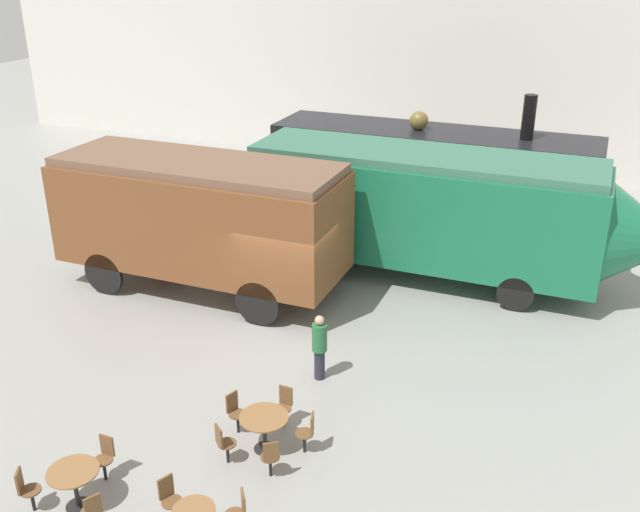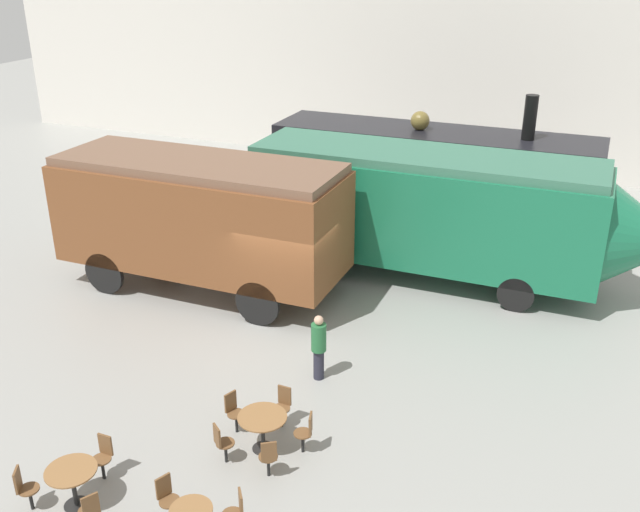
{
  "view_description": "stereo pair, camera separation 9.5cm",
  "coord_description": "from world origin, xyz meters",
  "views": [
    {
      "loc": [
        6.91,
        -14.73,
        9.06
      ],
      "look_at": [
        0.55,
        1.0,
        1.6
      ],
      "focal_mm": 40.0,
      "sensor_mm": 36.0,
      "label": 1
    },
    {
      "loc": [
        6.99,
        -14.69,
        9.06
      ],
      "look_at": [
        0.55,
        1.0,
        1.6
      ],
      "focal_mm": 40.0,
      "sensor_mm": 36.0,
      "label": 2
    }
  ],
  "objects": [
    {
      "name": "cafe_chair_0",
      "position": [
        2.29,
        -6.86,
        0.51
      ],
      "size": [
        0.4,
        0.4,
        0.87
      ],
      "rotation": [
        0.0,
        0.0,
        3.78
      ],
      "color": "black",
      "rests_on": "ground_plane"
    },
    {
      "name": "cafe_chair_8",
      "position": [
        1.18,
        -5.39,
        0.51
      ],
      "size": [
        0.4,
        0.41,
        0.87
      ],
      "rotation": [
        0.0,
        0.0,
        7.19
      ],
      "color": "black",
      "rests_on": "ground_plane"
    },
    {
      "name": "cafe_chair_9",
      "position": [
        2.18,
        -5.43,
        0.51
      ],
      "size": [
        0.4,
        0.4,
        0.87
      ],
      "rotation": [
        0.0,
        0.0,
        8.44
      ],
      "color": "black",
      "rests_on": "ground_plane"
    },
    {
      "name": "streamlined_locomotive",
      "position": [
        3.24,
        4.3,
        2.14
      ],
      "size": [
        12.01,
        2.81,
        3.71
      ],
      "color": "#196B47",
      "rests_on": "ground_plane"
    },
    {
      "name": "cafe_chair_5",
      "position": [
        -1.37,
        -7.74,
        0.51
      ],
      "size": [
        0.4,
        0.39,
        0.87
      ],
      "rotation": [
        0.0,
        0.0,
        13.08
      ],
      "color": "black",
      "rests_on": "ground_plane"
    },
    {
      "name": "steam_locomotive",
      "position": [
        1.66,
        8.52,
        2.02
      ],
      "size": [
        10.92,
        2.62,
        4.72
      ],
      "color": "black",
      "rests_on": "ground_plane"
    },
    {
      "name": "cafe_chair_10",
      "position": [
        2.52,
        -4.49,
        0.51
      ],
      "size": [
        0.39,
        0.37,
        0.87
      ],
      "rotation": [
        0.0,
        0.0,
        9.7
      ],
      "color": "black",
      "rests_on": "ground_plane"
    },
    {
      "name": "cafe_chair_1",
      "position": [
        1.04,
        -7.0,
        0.51
      ],
      "size": [
        0.4,
        0.38,
        0.87
      ],
      "rotation": [
        0.0,
        0.0,
        5.87
      ],
      "color": "black",
      "rests_on": "ground_plane"
    },
    {
      "name": "backdrop_wall",
      "position": [
        0.0,
        15.59,
        4.5
      ],
      "size": [
        44.0,
        0.15,
        9.0
      ],
      "color": "silver",
      "rests_on": "ground_plane"
    },
    {
      "name": "cafe_chair_4",
      "position": [
        -0.64,
        -6.52,
        0.51
      ],
      "size": [
        0.36,
        0.36,
        0.87
      ],
      "rotation": [
        0.0,
        0.0,
        10.98
      ],
      "color": "black",
      "rests_on": "ground_plane"
    },
    {
      "name": "cafe_chair_7",
      "position": [
        0.91,
        -4.43,
        0.51
      ],
      "size": [
        0.39,
        0.37,
        0.87
      ],
      "rotation": [
        0.0,
        0.0,
        5.93
      ],
      "color": "black",
      "rests_on": "ground_plane"
    },
    {
      "name": "visitor_person",
      "position": [
        1.76,
        -2.02,
        0.86
      ],
      "size": [
        0.34,
        0.34,
        1.6
      ],
      "color": "#262633",
      "rests_on": "ground_plane"
    },
    {
      "name": "cafe_table_far",
      "position": [
        1.71,
        -4.72,
        0.62
      ],
      "size": [
        0.96,
        0.96,
        0.76
      ],
      "color": "black",
      "rests_on": "ground_plane"
    },
    {
      "name": "cafe_table_mid",
      "position": [
        -0.65,
        -7.34,
        0.62
      ],
      "size": [
        0.89,
        0.89,
        0.78
      ],
      "color": "black",
      "rests_on": "ground_plane"
    },
    {
      "name": "passenger_coach_wooden",
      "position": [
        -3.03,
        1.07,
        2.25
      ],
      "size": [
        7.98,
        2.9,
        3.76
      ],
      "color": "brown",
      "rests_on": "ground_plane"
    },
    {
      "name": "cafe_chair_6",
      "position": [
        1.74,
        -3.87,
        0.51
      ],
      "size": [
        0.36,
        0.36,
        0.87
      ],
      "rotation": [
        0.0,
        0.0,
        4.67
      ],
      "color": "black",
      "rests_on": "ground_plane"
    },
    {
      "name": "ground_plane",
      "position": [
        0.0,
        0.0,
        0.0
      ],
      "size": [
        80.0,
        80.0,
        0.0
      ],
      "primitive_type": "plane",
      "color": "gray"
    },
    {
      "name": "cafe_chair_3",
      "position": [
        0.05,
        -7.76,
        0.51
      ],
      "size": [
        0.4,
        0.39,
        0.87
      ],
      "rotation": [
        0.0,
        0.0,
        8.89
      ],
      "color": "black",
      "rests_on": "ground_plane"
    }
  ]
}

